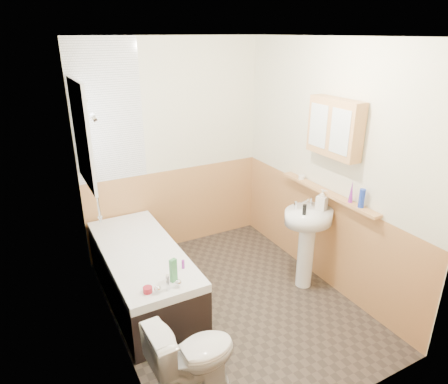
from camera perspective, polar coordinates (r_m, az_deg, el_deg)
The scene contains 26 objects.
floor at distance 4.17m, azimuth 1.02°, elevation -15.54°, with size 2.80×2.80×0.00m, color #2E2620.
ceiling at distance 3.31m, azimuth 1.32°, elevation 21.34°, with size 2.80×2.80×0.00m, color white.
wall_back at distance 4.76m, azimuth -7.25°, elevation 6.12°, with size 2.20×0.02×2.50m, color beige.
wall_front at distance 2.54m, azimuth 17.18°, elevation -9.53°, with size 2.20×0.02×2.50m, color beige.
wall_left at distance 3.19m, azimuth -16.51°, elevation -2.75°, with size 0.02×2.80×2.50m, color beige.
wall_right at distance 4.17m, azimuth 14.57°, elevation 3.30°, with size 0.02×2.80×2.50m, color beige.
wainscot_right at distance 4.45m, azimuth 13.44°, elevation -5.93°, with size 0.01×2.80×1.00m, color tan.
wainscot_front at distance 3.00m, azimuth 15.16°, elevation -21.68°, with size 2.20×0.01×1.00m, color tan.
wainscot_back at distance 5.00m, azimuth -6.75°, elevation -2.24°, with size 2.20×0.01×1.00m, color tan.
tile_cladding_left at distance 3.20m, azimuth -16.13°, elevation -2.68°, with size 0.01×2.80×2.50m, color white.
tile_return_back at distance 4.43m, azimuth -16.36°, elevation 10.87°, with size 0.75×0.01×1.50m, color white.
window at distance 3.97m, azimuth -19.55°, elevation 7.80°, with size 0.03×0.79×0.99m.
bathtub at distance 4.16m, azimuth -11.51°, elevation -11.19°, with size 0.70×1.70×0.70m.
shower_riser at distance 3.72m, azimuth -18.20°, elevation 5.56°, with size 0.10×0.08×1.18m.
toilet at distance 3.17m, azimuth -4.47°, elevation -22.36°, with size 0.37×0.66×0.65m, color white.
sink at distance 4.19m, azimuth 11.82°, elevation -5.71°, with size 0.51×0.41×0.99m.
pine_shelf at distance 4.13m, azimuth 14.47°, elevation -0.07°, with size 0.10×1.32×0.03m, color tan.
medicine_cabinet at distance 3.89m, azimuth 15.54°, elevation 8.82°, with size 0.15×0.60×0.54m.
foam_can at distance 3.81m, azimuth 19.09°, elevation -0.86°, with size 0.05×0.05×0.18m, color #19339E.
green_bottle at distance 3.88m, azimuth 17.75°, elevation 0.08°, with size 0.04×0.04×0.22m, color purple.
black_jar at distance 4.40m, azimuth 11.02°, elevation 2.10°, with size 0.06×0.06×0.04m, color silver.
soap_bottle at distance 4.11m, azimuth 13.76°, elevation -1.79°, with size 0.10×0.21×0.10m, color silver.
clear_bottle at distance 3.95m, azimuth 11.42°, elevation -2.50°, with size 0.04×0.04×0.11m, color black.
blue_gel at distance 3.46m, azimuth -7.25°, elevation -11.06°, with size 0.06×0.04×0.21m, color #388447.
cream_jar at distance 3.41m, azimuth -10.85°, elevation -13.55°, with size 0.08×0.08×0.05m, color maroon.
orange_bottle at distance 3.65m, azimuth -5.86°, elevation -10.23°, with size 0.03×0.03×0.08m, color purple.
Camera 1 is at (-1.63, -2.88, 2.53)m, focal length 32.00 mm.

